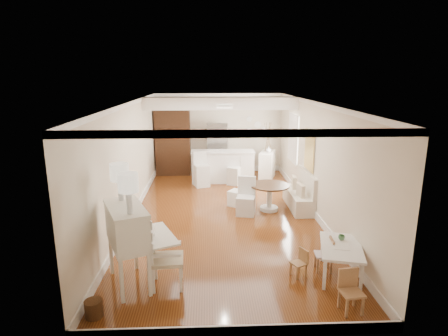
{
  "coord_description": "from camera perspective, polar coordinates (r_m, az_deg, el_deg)",
  "views": [
    {
      "loc": [
        -0.37,
        -8.79,
        3.41
      ],
      "look_at": [
        0.02,
        0.3,
        1.15
      ],
      "focal_mm": 30.0,
      "sensor_mm": 36.0,
      "label": 1
    }
  ],
  "objects": [
    {
      "name": "slip_chair_near",
      "position": [
        9.37,
        3.35,
        -4.35
      ],
      "size": [
        0.53,
        0.55,
        0.94
      ],
      "primitive_type": "cube",
      "rotation": [
        0.0,
        0.0,
        -0.21
      ],
      "color": "silver",
      "rests_on": "ground"
    },
    {
      "name": "room",
      "position": [
        9.23,
        0.11,
        5.04
      ],
      "size": [
        9.0,
        9.04,
        2.82
      ],
      "color": "brown",
      "rests_on": "ground"
    },
    {
      "name": "bar_stool_right",
      "position": [
        11.93,
        1.52,
        -0.41
      ],
      "size": [
        0.48,
        0.48,
        0.91
      ],
      "primitive_type": "cube",
      "rotation": [
        0.0,
        0.0,
        -0.4
      ],
      "color": "silver",
      "rests_on": "ground"
    },
    {
      "name": "secretary_bureau",
      "position": [
        6.45,
        -14.41,
        -11.46
      ],
      "size": [
        1.42,
        1.43,
        1.38
      ],
      "primitive_type": "cube",
      "rotation": [
        0.0,
        0.0,
        0.4
      ],
      "color": "white",
      "rests_on": "ground"
    },
    {
      "name": "breakfast_counter",
      "position": [
        12.24,
        -0.18,
        0.26
      ],
      "size": [
        2.05,
        0.65,
        1.03
      ],
      "primitive_type": "cube",
      "color": "white",
      "rests_on": "ground"
    },
    {
      "name": "sideboard",
      "position": [
        12.78,
        6.6,
        0.47
      ],
      "size": [
        0.7,
        1.04,
        0.91
      ],
      "primitive_type": "cube",
      "rotation": [
        0.0,
        0.0,
        -0.31
      ],
      "color": "white",
      "rests_on": "ground"
    },
    {
      "name": "branch_vase",
      "position": [
        12.62,
        6.82,
        2.85
      ],
      "size": [
        0.24,
        0.24,
        0.19
      ],
      "primitive_type": "imported",
      "rotation": [
        0.0,
        0.0,
        0.39
      ],
      "color": "silver",
      "rests_on": "sideboard"
    },
    {
      "name": "banquette",
      "position": [
        10.02,
        11.3,
        -3.29
      ],
      "size": [
        0.52,
        1.6,
        0.98
      ],
      "primitive_type": "cube",
      "color": "silver",
      "rests_on": "ground"
    },
    {
      "name": "kids_table",
      "position": [
        6.98,
        17.29,
        -13.35
      ],
      "size": [
        0.94,
        1.26,
        0.56
      ],
      "primitive_type": "cube",
      "rotation": [
        0.0,
        0.0,
        -0.25
      ],
      "color": "white",
      "rests_on": "ground"
    },
    {
      "name": "pantry_cabinet",
      "position": [
        13.22,
        -7.77,
        3.96
      ],
      "size": [
        1.2,
        0.6,
        2.3
      ],
      "primitive_type": "cube",
      "color": "#381E11",
      "rests_on": "ground"
    },
    {
      "name": "dining_table",
      "position": [
        9.75,
        6.92,
        -4.48
      ],
      "size": [
        1.02,
        1.02,
        0.69
      ],
      "primitive_type": "cylinder",
      "rotation": [
        0.0,
        0.0,
        0.01
      ],
      "color": "#402614",
      "rests_on": "ground"
    },
    {
      "name": "pencil_cup",
      "position": [
        7.07,
        17.47,
        -10.07
      ],
      "size": [
        0.12,
        0.12,
        0.09
      ],
      "primitive_type": "imported",
      "rotation": [
        0.0,
        0.0,
        0.09
      ],
      "color": "#55935D",
      "rests_on": "kids_table"
    },
    {
      "name": "kids_chair_c",
      "position": [
        6.07,
        18.87,
        -17.43
      ],
      "size": [
        0.35,
        0.35,
        0.65
      ],
      "primitive_type": "cube",
      "rotation": [
        0.0,
        0.0,
        0.12
      ],
      "color": "#A3734A",
      "rests_on": "ground"
    },
    {
      "name": "bar_stool_left",
      "position": [
        11.73,
        -3.43,
        -0.23
      ],
      "size": [
        0.54,
        0.54,
        1.09
      ],
      "primitive_type": "cube",
      "rotation": [
        0.0,
        0.0,
        0.29
      ],
      "color": "white",
      "rests_on": "ground"
    },
    {
      "name": "wicker_basket",
      "position": [
        6.08,
        -19.24,
        -19.59
      ],
      "size": [
        0.33,
        0.33,
        0.26
      ],
      "primitive_type": "cylinder",
      "rotation": [
        0.0,
        0.0,
        -0.36
      ],
      "color": "#503119",
      "rests_on": "ground"
    },
    {
      "name": "slip_chair_far",
      "position": [
        10.01,
        2.02,
        -3.51
      ],
      "size": [
        0.55,
        0.55,
        0.82
      ],
      "primitive_type": "cube",
      "rotation": [
        0.0,
        0.0,
        -2.18
      ],
      "color": "white",
      "rests_on": "ground"
    },
    {
      "name": "gustavian_armchair",
      "position": [
        6.38,
        -8.66,
        -13.45
      ],
      "size": [
        0.59,
        0.59,
        0.98
      ],
      "primitive_type": "cube",
      "rotation": [
        0.0,
        0.0,
        1.63
      ],
      "color": "white",
      "rests_on": "ground"
    },
    {
      "name": "kids_chair_b",
      "position": [
        7.07,
        14.95,
        -12.58
      ],
      "size": [
        0.33,
        0.33,
        0.62
      ],
      "primitive_type": "cube",
      "rotation": [
        0.0,
        0.0,
        -1.67
      ],
      "color": "#9E6F47",
      "rests_on": "ground"
    },
    {
      "name": "kids_chair_a",
      "position": [
        6.82,
        11.3,
        -13.98
      ],
      "size": [
        0.32,
        0.32,
        0.49
      ],
      "primitive_type": "cube",
      "rotation": [
        0.0,
        0.0,
        -1.13
      ],
      "color": "#AF804F",
      "rests_on": "ground"
    },
    {
      "name": "fridge",
      "position": [
        13.2,
        0.51,
        2.97
      ],
      "size": [
        0.75,
        0.65,
        1.8
      ],
      "primitive_type": "imported",
      "color": "silver",
      "rests_on": "ground"
    }
  ]
}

